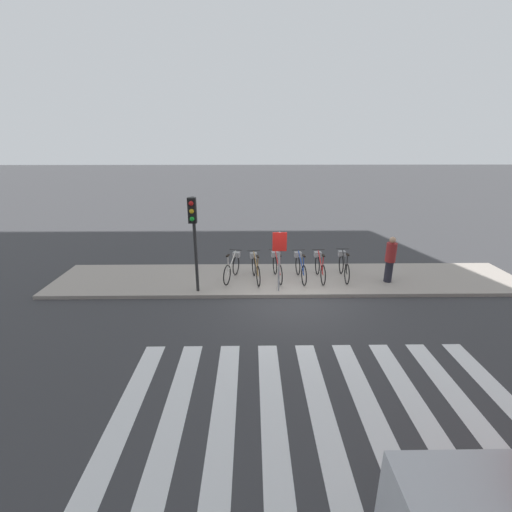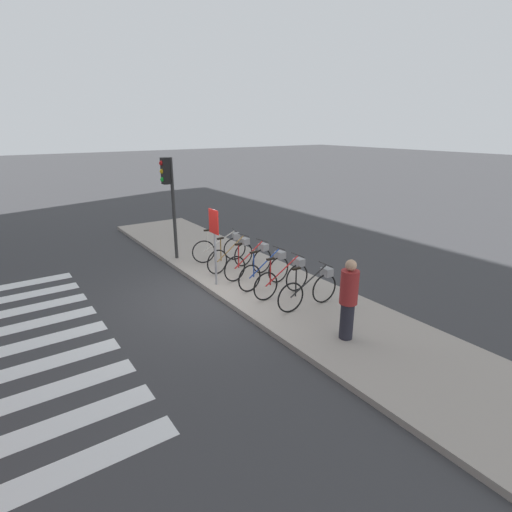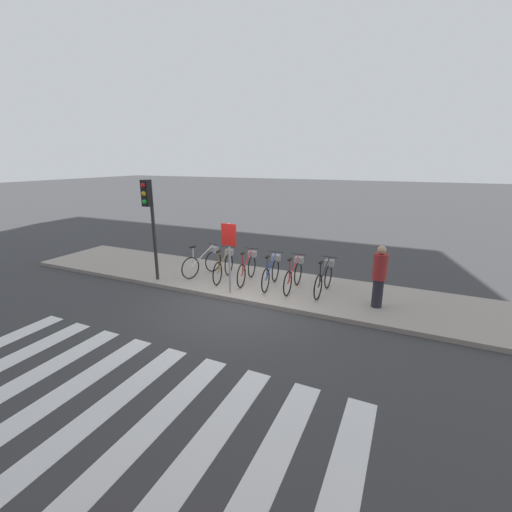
# 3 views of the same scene
# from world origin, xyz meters

# --- Properties ---
(ground_plane) EXTENTS (120.00, 120.00, 0.00)m
(ground_plane) POSITION_xyz_m (0.00, 0.00, 0.00)
(ground_plane) COLOR #38383A
(sidewalk) EXTENTS (16.26, 2.81, 0.12)m
(sidewalk) POSITION_xyz_m (0.00, 1.41, 0.06)
(sidewalk) COLOR #9E9389
(sidewalk) RESTS_ON ground_plane
(parked_bicycle_0) EXTENTS (0.60, 1.60, 1.01)m
(parked_bicycle_0) POSITION_xyz_m (-1.94, 1.37, 0.56)
(parked_bicycle_0) COLOR black
(parked_bicycle_0) RESTS_ON sidewalk
(parked_bicycle_1) EXTENTS (0.46, 1.64, 1.01)m
(parked_bicycle_1) POSITION_xyz_m (-1.14, 1.26, 0.56)
(parked_bicycle_1) COLOR black
(parked_bicycle_1) RESTS_ON sidewalk
(parked_bicycle_2) EXTENTS (0.46, 1.64, 1.01)m
(parked_bicycle_2) POSITION_xyz_m (-0.38, 1.38, 0.56)
(parked_bicycle_2) COLOR black
(parked_bicycle_2) RESTS_ON sidewalk
(parked_bicycle_3) EXTENTS (0.46, 1.65, 1.01)m
(parked_bicycle_3) POSITION_xyz_m (0.42, 1.32, 0.56)
(parked_bicycle_3) COLOR black
(parked_bicycle_3) RESTS_ON sidewalk
(parked_bicycle_4) EXTENTS (0.46, 1.65, 1.01)m
(parked_bicycle_4) POSITION_xyz_m (1.11, 1.34, 0.56)
(parked_bicycle_4) COLOR black
(parked_bicycle_4) RESTS_ON sidewalk
(parked_bicycle_5) EXTENTS (0.46, 1.65, 1.01)m
(parked_bicycle_5) POSITION_xyz_m (1.96, 1.42, 0.56)
(parked_bicycle_5) COLOR black
(parked_bicycle_5) RESTS_ON sidewalk
(pedestrian) EXTENTS (0.34, 0.34, 1.59)m
(pedestrian) POSITION_xyz_m (3.41, 1.02, 0.95)
(pedestrian) COLOR #23232D
(pedestrian) RESTS_ON sidewalk
(traffic_light) EXTENTS (0.24, 0.40, 3.04)m
(traffic_light) POSITION_xyz_m (-3.01, 0.23, 2.32)
(traffic_light) COLOR #2D2D2D
(traffic_light) RESTS_ON sidewalk
(sign_post) EXTENTS (0.44, 0.07, 1.96)m
(sign_post) POSITION_xyz_m (-0.41, 0.29, 1.46)
(sign_post) COLOR #99999E
(sign_post) RESTS_ON sidewalk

